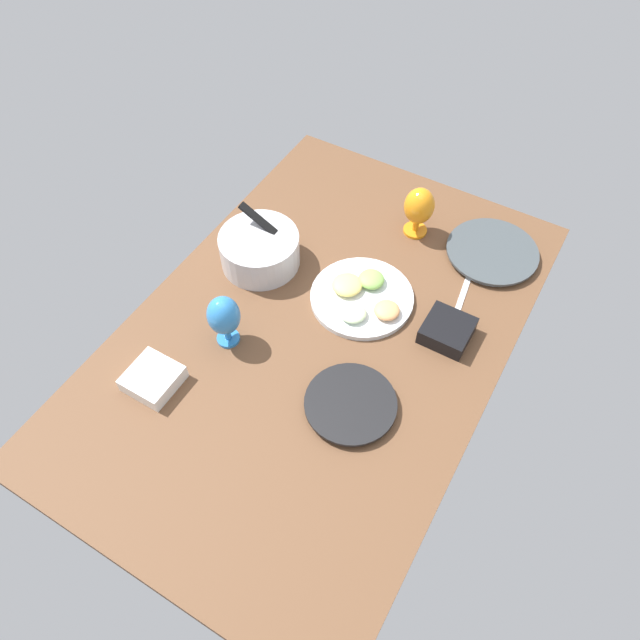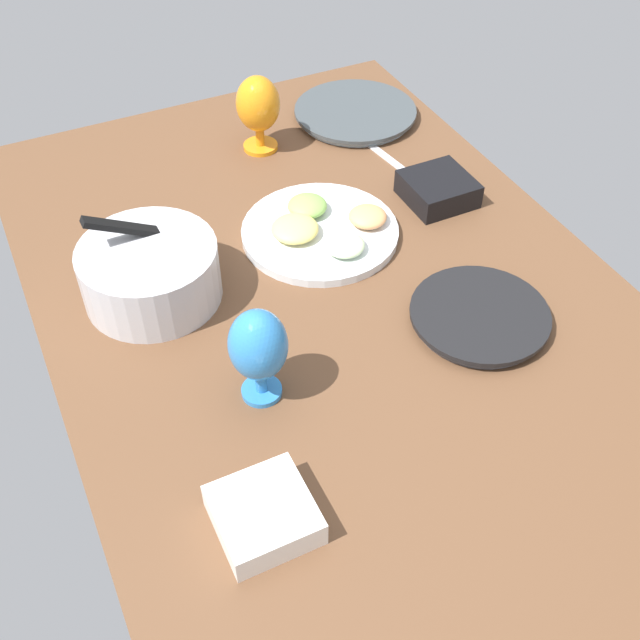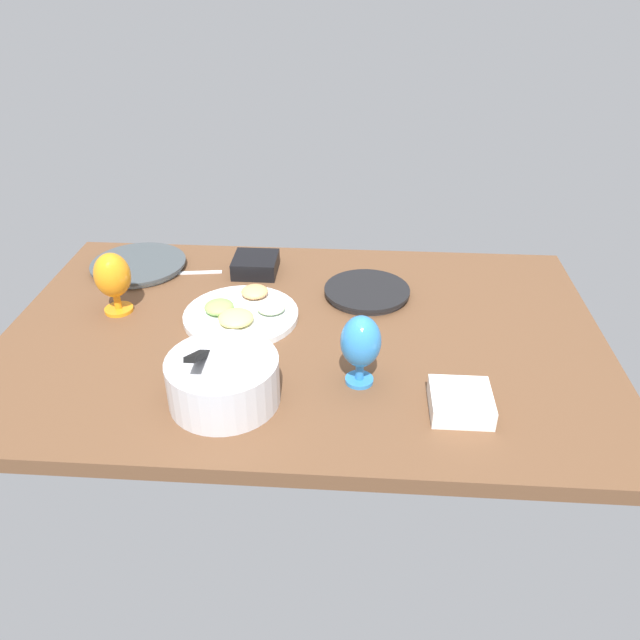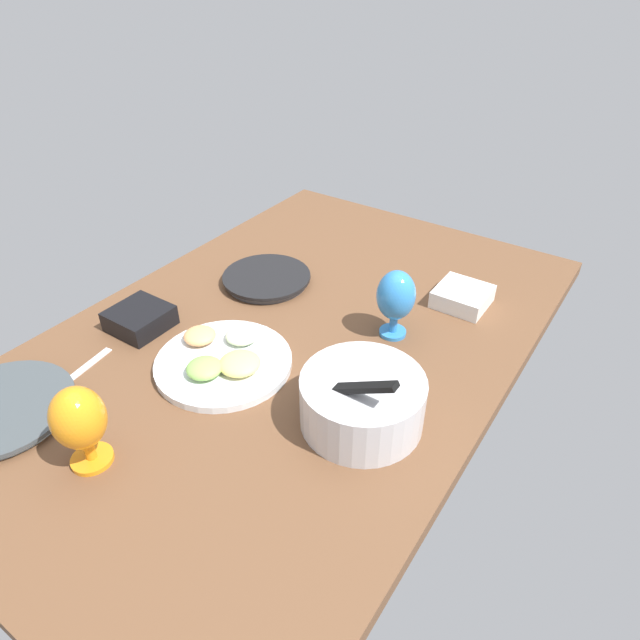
{
  "view_description": "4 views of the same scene",
  "coord_description": "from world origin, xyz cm",
  "views": [
    {
      "loc": [
        -89.74,
        -53.33,
        144.13
      ],
      "look_at": [
        2.11,
        0.41,
        3.2
      ],
      "focal_mm": 33.83,
      "sensor_mm": 36.0,
      "label": 1
    },
    {
      "loc": [
        -93.38,
        48.15,
        98.33
      ],
      "look_at": [
        -7.2,
        6.57,
        3.2
      ],
      "focal_mm": 43.43,
      "sensor_mm": 36.0,
      "label": 2
    },
    {
      "loc": [
        -14.17,
        139.57,
        90.2
      ],
      "look_at": [
        -4.6,
        -0.83,
        3.2
      ],
      "focal_mm": 34.89,
      "sensor_mm": 36.0,
      "label": 3
    },
    {
      "loc": [
        87.65,
        69.02,
        83.37
      ],
      "look_at": [
        -6.44,
        5.31,
        3.2
      ],
      "focal_mm": 31.27,
      "sensor_mm": 36.0,
      "label": 4
    }
  ],
  "objects": [
    {
      "name": "hurricane_glass_blue",
      "position": [
        -15.45,
        21.19,
        10.95
      ],
      "size": [
        9.46,
        9.46,
        17.89
      ],
      "color": "#2F7FCB",
      "rests_on": "ground_plane"
    },
    {
      "name": "square_bowl_black",
      "position": [
        17.87,
        -33.26,
        2.94
      ],
      "size": [
        13.57,
        13.57,
        5.28
      ],
      "color": "black",
      "rests_on": "ground_plane"
    },
    {
      "name": "hurricane_glass_orange",
      "position": [
        52.82,
        -7.07,
        10.77
      ],
      "size": [
        9.91,
        9.91,
        17.77
      ],
      "color": "orange",
      "rests_on": "ground_plane"
    },
    {
      "name": "fruit_platter",
      "position": [
        17.45,
        -5.51,
        1.67
      ],
      "size": [
        31.72,
        31.72,
        5.07
      ],
      "color": "silver",
      "rests_on": "ground_plane"
    },
    {
      "name": "fork_by_right_plate",
      "position": [
        37.52,
        -31.28,
        0.3
      ],
      "size": [
        18.07,
        4.33,
        0.6
      ],
      "primitive_type": "cube",
      "rotation": [
        0.0,
        0.0,
        0.14
      ],
      "color": "silver",
      "rests_on": "ground_plane"
    },
    {
      "name": "dinner_plate_left",
      "position": [
        -17.1,
        -20.34,
        1.31
      ],
      "size": [
        25.1,
        25.1,
        2.52
      ],
      "color": "#4C4C51",
      "rests_on": "ground_plane"
    },
    {
      "name": "square_bowl_white",
      "position": [
        -37.99,
        30.18,
        2.62
      ],
      "size": [
        13.53,
        13.53,
        4.7
      ],
      "color": "white",
      "rests_on": "ground_plane"
    },
    {
      "name": "mixing_bowl",
      "position": [
        15.04,
        30.07,
        6.01
      ],
      "size": [
        25.25,
        25.25,
        17.69
      ],
      "color": "silver",
      "rests_on": "ground_plane"
    },
    {
      "name": "ground_plane",
      "position": [
        0.0,
        0.0,
        -2.0
      ],
      "size": [
        160.0,
        104.0,
        4.0
      ],
      "primitive_type": "cube",
      "color": "brown"
    },
    {
      "name": "dinner_plate_right",
      "position": [
        55.46,
        -33.23,
        1.22
      ],
      "size": [
        29.74,
        29.74,
        2.35
      ],
      "color": "silver",
      "rests_on": "ground_plane"
    }
  ]
}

